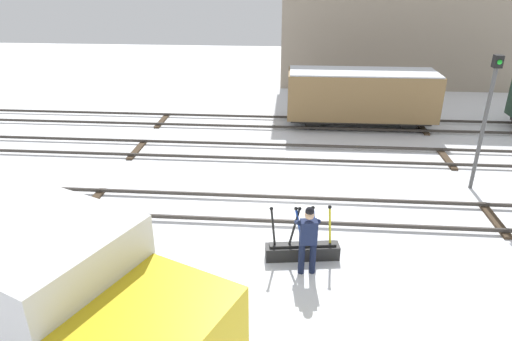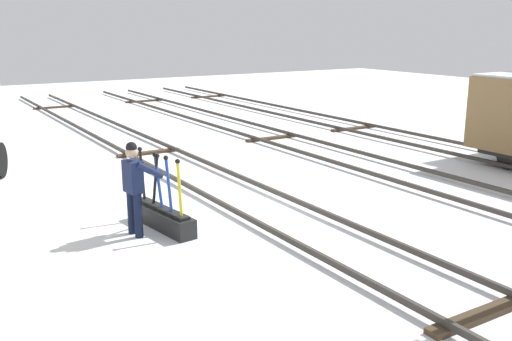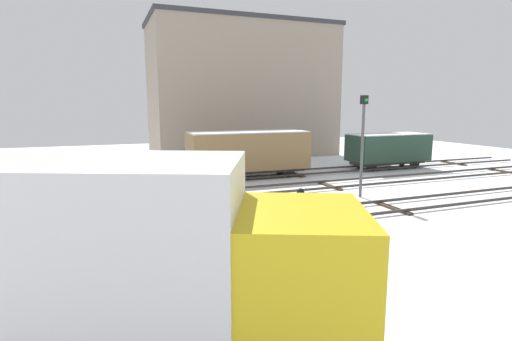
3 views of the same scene
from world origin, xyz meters
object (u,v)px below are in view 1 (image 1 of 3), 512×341
rail_worker (308,236)px  delivery_truck (38,298)px  signal_post (487,112)px  switch_lever_frame (302,249)px  freight_car_mid_siding (361,95)px

rail_worker → delivery_truck: bearing=-150.7°
delivery_truck → signal_post: bearing=63.6°
delivery_truck → signal_post: 12.78m
signal_post → switch_lever_frame: bearing=-142.0°
delivery_truck → freight_car_mid_siding: 15.72m
rail_worker → delivery_truck: 5.57m
rail_worker → freight_car_mid_siding: freight_car_mid_siding is taller
signal_post → freight_car_mid_siding: signal_post is taller
freight_car_mid_siding → delivery_truck: bearing=-116.6°
freight_car_mid_siding → rail_worker: bearing=-103.7°
rail_worker → signal_post: (5.40, 4.84, 1.58)m
switch_lever_frame → freight_car_mid_siding: 10.63m
switch_lever_frame → delivery_truck: delivery_truck is taller
rail_worker → signal_post: signal_post is taller
delivery_truck → freight_car_mid_siding: (6.96, 14.10, -0.30)m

